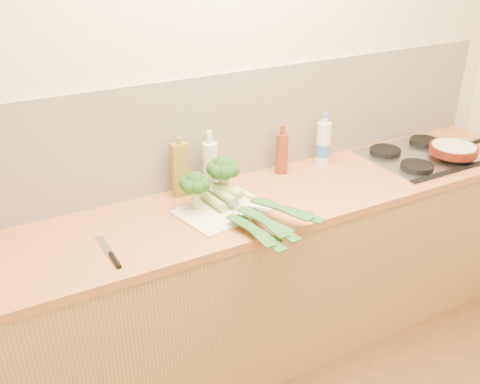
# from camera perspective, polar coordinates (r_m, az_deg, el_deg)

# --- Properties ---
(room_shell) EXTENTS (3.50, 3.50, 3.50)m
(room_shell) POSITION_cam_1_polar(r_m,az_deg,el_deg) (2.66, -0.70, 7.06)
(room_shell) COLOR beige
(room_shell) RESTS_ON ground
(counter) EXTENTS (3.20, 0.62, 0.90)m
(counter) POSITION_cam_1_polar(r_m,az_deg,el_deg) (2.77, 2.22, -8.91)
(counter) COLOR tan
(counter) RESTS_ON ground
(gas_hob) EXTENTS (0.58, 0.50, 0.04)m
(gas_hob) POSITION_cam_1_polar(r_m,az_deg,el_deg) (3.13, 18.76, 3.71)
(gas_hob) COLOR silver
(gas_hob) RESTS_ON counter
(chopping_board) EXTENTS (0.45, 0.37, 0.01)m
(chopping_board) POSITION_cam_1_polar(r_m,az_deg,el_deg) (2.42, -1.77, -1.92)
(chopping_board) COLOR silver
(chopping_board) RESTS_ON counter
(broccoli_left) EXTENTS (0.14, 0.14, 0.18)m
(broccoli_left) POSITION_cam_1_polar(r_m,az_deg,el_deg) (2.38, -4.79, 0.89)
(broccoli_left) COLOR #9AA560
(broccoli_left) RESTS_ON chopping_board
(broccoli_right) EXTENTS (0.15, 0.16, 0.21)m
(broccoli_right) POSITION_cam_1_polar(r_m,az_deg,el_deg) (2.46, -1.81, 2.45)
(broccoli_right) COLOR #9AA560
(broccoli_right) RESTS_ON chopping_board
(leek_front) EXTENTS (0.14, 0.73, 0.04)m
(leek_front) POSITION_cam_1_polar(r_m,az_deg,el_deg) (2.39, -2.02, -1.55)
(leek_front) COLOR white
(leek_front) RESTS_ON chopping_board
(leek_mid) EXTENTS (0.16, 0.66, 0.04)m
(leek_mid) POSITION_cam_1_polar(r_m,az_deg,el_deg) (2.38, -0.40, -1.18)
(leek_mid) COLOR white
(leek_mid) RESTS_ON chopping_board
(leek_back) EXTENTS (0.33, 0.63, 0.04)m
(leek_back) POSITION_cam_1_polar(r_m,az_deg,el_deg) (2.41, 0.15, -0.31)
(leek_back) COLOR white
(leek_back) RESTS_ON chopping_board
(chefs_knife) EXTENTS (0.04, 0.27, 0.02)m
(chefs_knife) POSITION_cam_1_polar(r_m,az_deg,el_deg) (2.15, -13.47, -6.69)
(chefs_knife) COLOR silver
(chefs_knife) RESTS_ON counter
(skillet) EXTENTS (0.38, 0.26, 0.04)m
(skillet) POSITION_cam_1_polar(r_m,az_deg,el_deg) (3.15, 21.85, 4.27)
(skillet) COLOR #4D150C
(skillet) RESTS_ON gas_hob
(oil_tin) EXTENTS (0.08, 0.05, 0.29)m
(oil_tin) POSITION_cam_1_polar(r_m,az_deg,el_deg) (2.52, -6.35, 2.43)
(oil_tin) COLOR olive
(oil_tin) RESTS_ON counter
(glass_bottle) EXTENTS (0.07, 0.07, 0.30)m
(glass_bottle) POSITION_cam_1_polar(r_m,az_deg,el_deg) (2.57, -3.19, 2.82)
(glass_bottle) COLOR silver
(glass_bottle) RESTS_ON counter
(amber_bottle) EXTENTS (0.06, 0.06, 0.26)m
(amber_bottle) POSITION_cam_1_polar(r_m,az_deg,el_deg) (2.76, 4.48, 4.20)
(amber_bottle) COLOR maroon
(amber_bottle) RESTS_ON counter
(water_bottle) EXTENTS (0.08, 0.08, 0.26)m
(water_bottle) POSITION_cam_1_polar(r_m,az_deg,el_deg) (2.89, 8.87, 5.01)
(water_bottle) COLOR silver
(water_bottle) RESTS_ON counter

